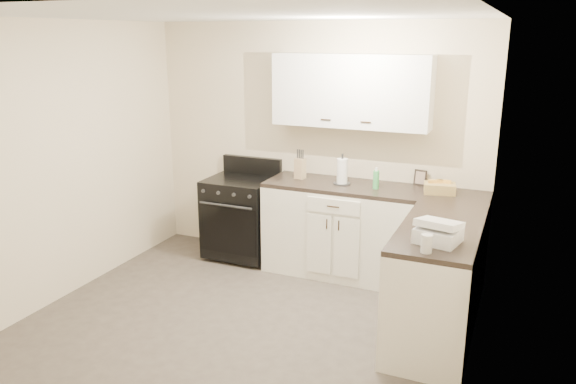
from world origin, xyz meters
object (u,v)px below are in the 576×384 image
at_px(knife_block, 300,168).
at_px(countertop_grill, 438,235).
at_px(stove, 241,217).
at_px(paper_towel, 342,171).
at_px(wicker_basket, 440,188).

distance_m(knife_block, countertop_grill, 2.06).
height_order(stove, knife_block, knife_block).
bearing_deg(paper_towel, countertop_grill, -48.40).
distance_m(knife_block, paper_towel, 0.47).
bearing_deg(countertop_grill, stove, 163.12).
distance_m(stove, knife_block, 0.89).
bearing_deg(wicker_basket, countertop_grill, -81.87).
distance_m(paper_towel, countertop_grill, 1.70).
height_order(wicker_basket, countertop_grill, countertop_grill).
bearing_deg(countertop_grill, paper_towel, 143.58).
xyz_separation_m(stove, knife_block, (0.66, 0.07, 0.59)).
xyz_separation_m(knife_block, paper_towel, (0.46, -0.04, 0.02)).
bearing_deg(stove, countertop_grill, -28.86).
bearing_deg(wicker_basket, paper_towel, -177.57).
relative_size(paper_towel, countertop_grill, 0.88).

